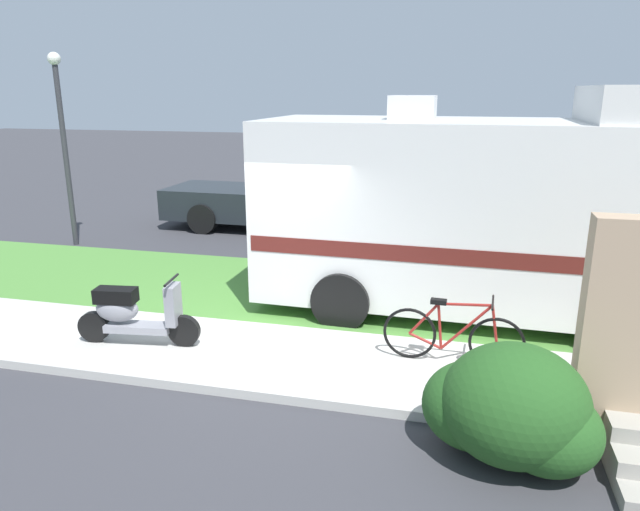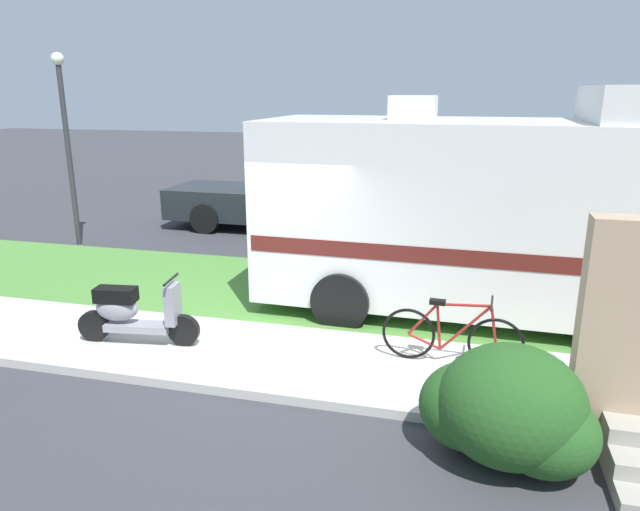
{
  "view_description": "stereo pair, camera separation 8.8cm",
  "coord_description": "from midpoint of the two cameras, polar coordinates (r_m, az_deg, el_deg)",
  "views": [
    {
      "loc": [
        2.76,
        -7.92,
        3.52
      ],
      "look_at": [
        0.76,
        0.3,
        1.1
      ],
      "focal_mm": 32.49,
      "sensor_mm": 36.0,
      "label": 1
    },
    {
      "loc": [
        2.84,
        -7.9,
        3.52
      ],
      "look_at": [
        0.76,
        0.3,
        1.1
      ],
      "focal_mm": 32.49,
      "sensor_mm": 36.0,
      "label": 2
    }
  ],
  "objects": [
    {
      "name": "sidewalk",
      "position": [
        8.05,
        -8.24,
        -9.66
      ],
      "size": [
        24.0,
        2.0,
        0.12
      ],
      "color": "beige",
      "rests_on": "ground"
    },
    {
      "name": "grass_strip",
      "position": [
        10.42,
        -2.76,
        -3.57
      ],
      "size": [
        24.0,
        3.4,
        0.08
      ],
      "color": "#4C8438",
      "rests_on": "ground"
    },
    {
      "name": "street_lamp_post",
      "position": [
        14.52,
        -24.16,
        11.05
      ],
      "size": [
        0.28,
        0.28,
        4.32
      ],
      "color": "#333338",
      "rests_on": "ground"
    },
    {
      "name": "scooter",
      "position": [
        8.41,
        -18.26,
        -5.38
      ],
      "size": [
        1.74,
        0.54,
        0.97
      ],
      "color": "black",
      "rests_on": "ground"
    },
    {
      "name": "ground_plane",
      "position": [
        9.1,
        -5.43,
        -6.87
      ],
      "size": [
        80.0,
        80.0,
        0.0
      ],
      "primitive_type": "plane",
      "color": "#38383D"
    },
    {
      "name": "bush_by_porch",
      "position": [
        6.03,
        17.87,
        -14.26
      ],
      "size": [
        1.68,
        1.26,
        1.19
      ],
      "color": "#23511E",
      "rests_on": "ground"
    },
    {
      "name": "bicycle",
      "position": [
        7.63,
        12.58,
        -7.7
      ],
      "size": [
        1.79,
        0.52,
        0.9
      ],
      "color": "black",
      "rests_on": "ground"
    },
    {
      "name": "pickup_truck_near",
      "position": [
        14.93,
        -2.3,
        5.97
      ],
      "size": [
        5.81,
        2.15,
        1.72
      ],
      "color": "#1E2328",
      "rests_on": "ground"
    },
    {
      "name": "motorhome_rv",
      "position": [
        9.43,
        15.04,
        4.37
      ],
      "size": [
        6.64,
        2.84,
        3.59
      ],
      "color": "silver",
      "rests_on": "ground"
    }
  ]
}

